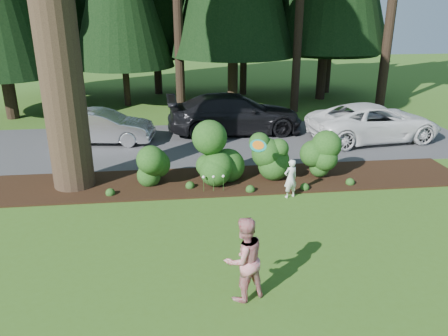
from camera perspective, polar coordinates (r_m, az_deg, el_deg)
name	(u,v)px	position (r m, az deg, el deg)	size (l,w,h in m)	color
ground	(234,229)	(11.25, 1.33, -8.01)	(80.00, 80.00, 0.00)	#385E1B
mulch_bed	(220,181)	(14.16, -0.48, -1.68)	(16.00, 2.50, 0.05)	black
driveway	(209,143)	(18.16, -1.94, 3.32)	(22.00, 6.00, 0.03)	#38383A
shrub_row	(245,158)	(13.88, 2.72, 1.28)	(6.53, 1.60, 1.61)	#1D4716
lily_cluster	(213,177)	(13.18, -1.39, -1.23)	(0.69, 0.09, 0.57)	#1D4716
car_silver_wagon	(102,127)	(18.61, -15.59, 5.22)	(1.43, 4.11, 1.35)	#B1B1B5
car_white_suv	(374,122)	(19.33, 19.00, 5.67)	(2.54, 5.50, 1.53)	white
car_dark_suv	(235,114)	(19.35, 1.45, 7.09)	(2.41, 5.92, 1.72)	black
child	(291,179)	(12.97, 8.68, -1.37)	(0.43, 0.28, 1.19)	silver
adult	(244,259)	(8.45, 2.62, -11.81)	(0.83, 0.65, 1.72)	red
frisbee	(258,146)	(12.52, 4.48, 2.93)	(0.48, 0.43, 0.27)	teal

